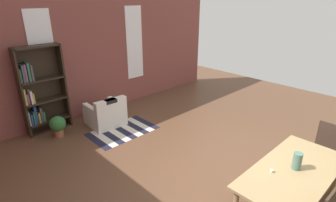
{
  "coord_description": "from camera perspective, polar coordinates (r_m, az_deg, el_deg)",
  "views": [
    {
      "loc": [
        -3.37,
        -1.69,
        3.0
      ],
      "look_at": [
        0.03,
        1.85,
        1.05
      ],
      "focal_mm": 28.42,
      "sensor_mm": 36.0,
      "label": 1
    }
  ],
  "objects": [
    {
      "name": "ground_plane",
      "position": [
        4.82,
        15.98,
        -17.9
      ],
      "size": [
        11.91,
        11.91,
        0.0
      ],
      "primitive_type": "plane",
      "color": "brown"
    },
    {
      "name": "back_wall_brick",
      "position": [
        7.31,
        -15.66,
        9.59
      ],
      "size": [
        8.33,
        0.12,
        3.14
      ],
      "primitive_type": "cube",
      "color": "brown",
      "rests_on": "ground"
    },
    {
      "name": "window_pane_0",
      "position": [
        6.72,
        -25.17,
        8.71
      ],
      "size": [
        0.55,
        0.02,
        2.04
      ],
      "primitive_type": "cube",
      "color": "white"
    },
    {
      "name": "window_pane_1",
      "position": [
        7.9,
        -7.22,
        12.22
      ],
      "size": [
        0.55,
        0.02,
        2.04
      ],
      "primitive_type": "cube",
      "color": "white"
    },
    {
      "name": "dining_table",
      "position": [
        4.27,
        25.28,
        -14.07
      ],
      "size": [
        1.95,
        0.91,
        0.73
      ],
      "color": "#9E8356",
      "rests_on": "ground"
    },
    {
      "name": "vase_on_table",
      "position": [
        4.2,
        25.97,
        -11.5
      ],
      "size": [
        0.12,
        0.12,
        0.25
      ],
      "primitive_type": "cylinder",
      "color": "#4C7266",
      "rests_on": "dining_table"
    },
    {
      "name": "tealight_candle_0",
      "position": [
        4.05,
        21.37,
        -13.81
      ],
      "size": [
        0.04,
        0.04,
        0.04
      ],
      "primitive_type": "cylinder",
      "color": "silver",
      "rests_on": "dining_table"
    },
    {
      "name": "dining_chair_head_right",
      "position": [
        5.48,
        30.47,
        -8.67
      ],
      "size": [
        0.41,
        0.41,
        0.95
      ],
      "color": "#37281F",
      "rests_on": "ground"
    },
    {
      "name": "bookshelf_tall",
      "position": [
        6.67,
        -25.85,
        1.99
      ],
      "size": [
        0.98,
        0.29,
        2.01
      ],
      "color": "#2D2319",
      "rests_on": "ground"
    },
    {
      "name": "armchair_white",
      "position": [
        6.74,
        -13.17,
        -2.79
      ],
      "size": [
        0.83,
        0.83,
        0.75
      ],
      "color": "white",
      "rests_on": "ground"
    },
    {
      "name": "potted_plant_by_shelf",
      "position": [
        6.52,
        -22.56,
        -4.79
      ],
      "size": [
        0.36,
        0.36,
        0.49
      ],
      "color": "#9E6042",
      "rests_on": "ground"
    },
    {
      "name": "striped_rug",
      "position": [
        6.46,
        -9.7,
        -6.33
      ],
      "size": [
        1.54,
        0.96,
        0.01
      ],
      "color": "#1E1E33",
      "rests_on": "ground"
    }
  ]
}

